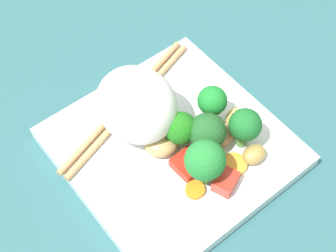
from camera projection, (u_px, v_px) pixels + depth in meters
ground_plane at (172, 156)px, 57.37cm from camera, size 110.00×110.00×2.00cm
square_plate at (172, 147)px, 55.76cm from camera, size 24.24×24.24×1.91cm
rice_mound at (137, 105)px, 52.83cm from camera, size 10.03×10.88×8.21cm
broccoli_floret_0 at (207, 132)px, 52.25cm from camera, size 4.14×4.14×5.14cm
broccoli_floret_1 at (245, 126)px, 52.39cm from camera, size 3.63×3.63×5.25cm
broccoli_floret_2 at (208, 159)px, 49.59cm from camera, size 4.31×4.31×6.03cm
broccoli_floret_3 at (180, 129)px, 52.60cm from camera, size 3.59×3.59×4.96cm
broccoli_floret_4 at (213, 103)px, 53.85cm from camera, size 3.35×3.35×5.31cm
carrot_slice_0 at (195, 190)px, 51.35cm from camera, size 2.85×2.85×0.57cm
carrot_slice_1 at (234, 165)px, 53.02cm from camera, size 2.90×2.90×0.63cm
carrot_slice_2 at (189, 128)px, 55.82cm from camera, size 3.66×3.66×0.42cm
pepper_chunk_0 at (226, 182)px, 51.27cm from camera, size 3.30×3.00×1.69cm
pepper_chunk_1 at (188, 164)px, 52.70cm from camera, size 3.20×3.35×1.23cm
chicken_piece_0 at (160, 144)px, 53.68cm from camera, size 4.69×4.47×2.07cm
chicken_piece_1 at (254, 154)px, 53.05cm from camera, size 2.87×2.28×1.85cm
chicken_piece_2 at (235, 119)px, 55.58cm from camera, size 3.68×3.71×1.96cm
chicken_piece_3 at (222, 136)px, 54.25cm from camera, size 3.19×2.66×2.06cm
chopstick_pair at (127, 105)px, 57.44cm from camera, size 22.25×9.38×0.78cm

